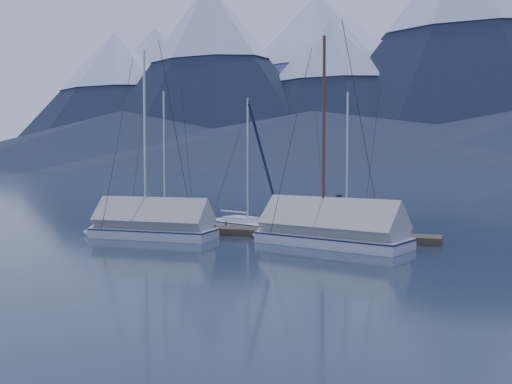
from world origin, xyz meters
TOP-DOWN VIEW (x-y plane):
  - ground at (0.00, 0.00)m, footprint 1000.00×1000.00m
  - mountain_range at (4.12, 370.45)m, footprint 877.00×584.00m
  - dock at (0.00, 2.00)m, footprint 18.00×1.50m
  - mooring_posts at (-0.50, 2.00)m, footprint 15.12×1.52m
  - sailboat_open_left at (-6.48, 4.86)m, footprint 6.88×3.55m
  - sailboat_open_mid at (-0.96, 4.03)m, footprint 6.18×4.17m
  - sailboat_open_right at (4.42, 5.32)m, footprint 6.32×4.29m
  - sailboat_covered_near at (3.84, 0.01)m, footprint 8.28×4.58m
  - sailboat_covered_far at (-4.88, -0.83)m, footprint 7.26×3.05m
  - person at (4.24, 2.45)m, footprint 0.45×0.67m

SIDE VIEW (x-z plane):
  - ground at x=0.00m, z-range 0.00..0.00m
  - dock at x=0.00m, z-range -0.16..0.38m
  - sailboat_open_mid at x=-0.96m, z-range -3.86..4.14m
  - sailboat_open_right at x=4.42m, z-range -3.95..4.24m
  - sailboat_open_left at x=-6.48m, z-range -4.23..4.53m
  - mooring_posts at x=-0.50m, z-range 0.17..0.52m
  - sailboat_covered_far at x=-4.88m, z-range -4.53..5.52m
  - sailboat_covered_near at x=3.84m, z-range -4.64..5.66m
  - person at x=4.24m, z-range 0.34..2.15m
  - mountain_range at x=4.12m, z-range -16.60..133.90m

